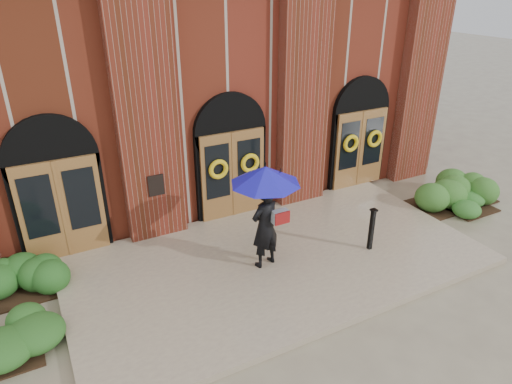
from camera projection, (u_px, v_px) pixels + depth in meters
ground at (281, 266)px, 11.20m from camera, size 90.00×90.00×0.00m
landing at (278, 260)px, 11.28m from camera, size 10.00×5.30×0.15m
church_building at (161, 64)px, 16.70m from camera, size 16.20×12.53×7.00m
man_with_umbrella at (265, 198)px, 10.24m from camera, size 1.90×1.90×2.54m
metal_post at (372, 228)px, 11.37m from camera, size 0.15×0.15×1.12m
hedge_wall_left at (16, 280)px, 10.10m from camera, size 2.74×1.10×0.70m
hedge_wall_right at (445, 193)px, 14.00m from camera, size 3.09×1.24×0.79m
hedge_front_right at (468, 201)px, 13.88m from camera, size 1.30×1.11×0.46m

